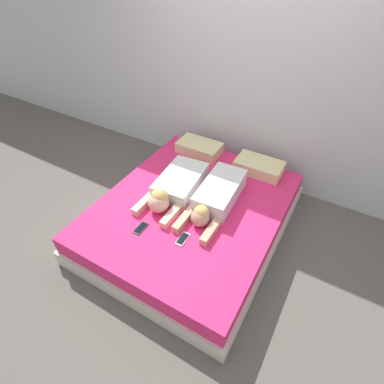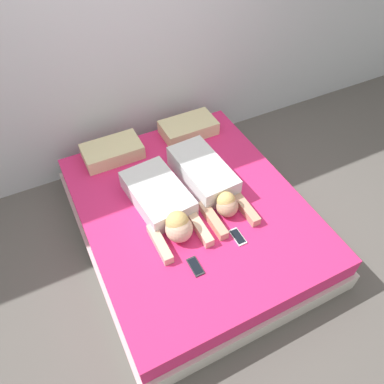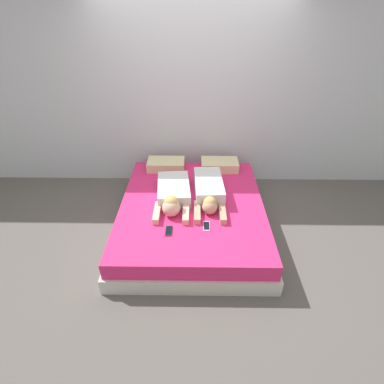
{
  "view_description": "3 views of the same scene",
  "coord_description": "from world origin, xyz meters",
  "px_view_note": "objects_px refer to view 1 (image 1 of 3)",
  "views": [
    {
      "loc": [
        1.08,
        -1.86,
        2.41
      ],
      "look_at": [
        0.0,
        0.0,
        0.51
      ],
      "focal_mm": 28.0,
      "sensor_mm": 36.0,
      "label": 1
    },
    {
      "loc": [
        -0.87,
        -1.74,
        2.64
      ],
      "look_at": [
        0.0,
        0.0,
        0.51
      ],
      "focal_mm": 35.0,
      "sensor_mm": 36.0,
      "label": 2
    },
    {
      "loc": [
        0.04,
        -2.89,
        2.43
      ],
      "look_at": [
        0.0,
        0.0,
        0.51
      ],
      "focal_mm": 28.0,
      "sensor_mm": 36.0,
      "label": 3
    }
  ],
  "objects_px": {
    "person_left": "(175,187)",
    "cell_phone_left": "(141,228)",
    "bed": "(192,216)",
    "cell_phone_right": "(183,239)",
    "pillow_head_right": "(259,166)",
    "person_right": "(216,197)",
    "pillow_head_left": "(199,148)"
  },
  "relations": [
    {
      "from": "pillow_head_left",
      "to": "person_right",
      "type": "distance_m",
      "value": 0.92
    },
    {
      "from": "person_left",
      "to": "cell_phone_left",
      "type": "xyz_separation_m",
      "value": [
        -0.01,
        -0.56,
        -0.08
      ]
    },
    {
      "from": "pillow_head_left",
      "to": "cell_phone_right",
      "type": "height_order",
      "value": "pillow_head_left"
    },
    {
      "from": "cell_phone_left",
      "to": "pillow_head_left",
      "type": "bearing_deg",
      "value": 96.04
    },
    {
      "from": "bed",
      "to": "cell_phone_right",
      "type": "height_order",
      "value": "cell_phone_right"
    },
    {
      "from": "person_right",
      "to": "cell_phone_right",
      "type": "bearing_deg",
      "value": -94.31
    },
    {
      "from": "person_right",
      "to": "cell_phone_left",
      "type": "bearing_deg",
      "value": -124.56
    },
    {
      "from": "bed",
      "to": "cell_phone_right",
      "type": "bearing_deg",
      "value": -69.84
    },
    {
      "from": "cell_phone_right",
      "to": "cell_phone_left",
      "type": "bearing_deg",
      "value": -168.13
    },
    {
      "from": "person_left",
      "to": "cell_phone_left",
      "type": "bearing_deg",
      "value": -91.0
    },
    {
      "from": "pillow_head_right",
      "to": "pillow_head_left",
      "type": "bearing_deg",
      "value": 180.0
    },
    {
      "from": "cell_phone_right",
      "to": "pillow_head_right",
      "type": "bearing_deg",
      "value": 80.22
    },
    {
      "from": "cell_phone_left",
      "to": "cell_phone_right",
      "type": "bearing_deg",
      "value": 11.87
    },
    {
      "from": "pillow_head_right",
      "to": "cell_phone_left",
      "type": "height_order",
      "value": "pillow_head_right"
    },
    {
      "from": "pillow_head_right",
      "to": "person_left",
      "type": "relative_size",
      "value": 0.57
    },
    {
      "from": "bed",
      "to": "cell_phone_left",
      "type": "xyz_separation_m",
      "value": [
        -0.24,
        -0.52,
        0.19
      ]
    },
    {
      "from": "bed",
      "to": "cell_phone_right",
      "type": "xyz_separation_m",
      "value": [
        0.16,
        -0.44,
        0.19
      ]
    },
    {
      "from": "pillow_head_left",
      "to": "cell_phone_left",
      "type": "bearing_deg",
      "value": -83.96
    },
    {
      "from": "cell_phone_left",
      "to": "person_left",
      "type": "bearing_deg",
      "value": 89.0
    },
    {
      "from": "pillow_head_right",
      "to": "person_right",
      "type": "bearing_deg",
      "value": -103.89
    },
    {
      "from": "bed",
      "to": "person_right",
      "type": "xyz_separation_m",
      "value": [
        0.2,
        0.12,
        0.28
      ]
    },
    {
      "from": "pillow_head_right",
      "to": "person_left",
      "type": "distance_m",
      "value": 0.99
    },
    {
      "from": "cell_phone_left",
      "to": "pillow_head_right",
      "type": "bearing_deg",
      "value": 65.52
    },
    {
      "from": "person_right",
      "to": "bed",
      "type": "bearing_deg",
      "value": -150.3
    },
    {
      "from": "person_left",
      "to": "cell_phone_left",
      "type": "height_order",
      "value": "person_left"
    },
    {
      "from": "cell_phone_right",
      "to": "person_left",
      "type": "bearing_deg",
      "value": 129.11
    },
    {
      "from": "pillow_head_left",
      "to": "cell_phone_right",
      "type": "bearing_deg",
      "value": -66.94
    },
    {
      "from": "person_right",
      "to": "cell_phone_right",
      "type": "distance_m",
      "value": 0.56
    },
    {
      "from": "pillow_head_left",
      "to": "person_left",
      "type": "bearing_deg",
      "value": -79.08
    },
    {
      "from": "bed",
      "to": "cell_phone_right",
      "type": "distance_m",
      "value": 0.5
    },
    {
      "from": "pillow_head_right",
      "to": "cell_phone_left",
      "type": "relative_size",
      "value": 3.27
    },
    {
      "from": "bed",
      "to": "pillow_head_left",
      "type": "bearing_deg",
      "value": 114.54
    }
  ]
}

